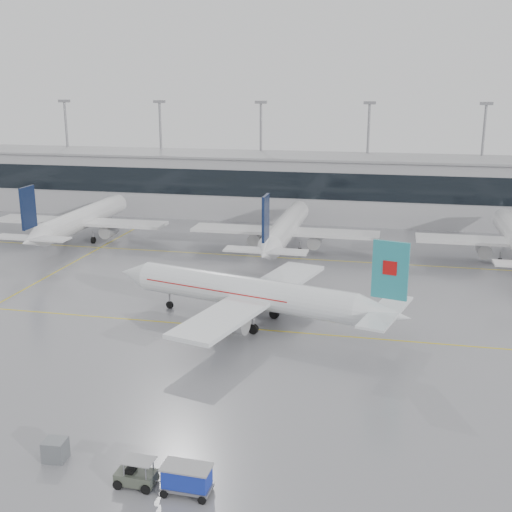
% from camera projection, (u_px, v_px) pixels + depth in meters
% --- Properties ---
extents(ground, '(320.00, 320.00, 0.00)m').
position_uv_depth(ground, '(233.00, 327.00, 70.54)').
color(ground, gray).
rests_on(ground, ground).
extents(taxi_line_main, '(120.00, 0.25, 0.01)m').
position_uv_depth(taxi_line_main, '(233.00, 327.00, 70.54)').
color(taxi_line_main, gold).
rests_on(taxi_line_main, ground).
extents(taxi_line_north, '(120.00, 0.25, 0.01)m').
position_uv_depth(taxi_line_north, '(280.00, 258.00, 98.86)').
color(taxi_line_north, gold).
rests_on(taxi_line_north, ground).
extents(taxi_line_cross, '(0.25, 60.00, 0.01)m').
position_uv_depth(taxi_line_cross, '(54.00, 273.00, 90.79)').
color(taxi_line_cross, gold).
rests_on(taxi_line_cross, ground).
extents(terminal, '(180.00, 15.00, 12.00)m').
position_uv_depth(terminal, '(309.00, 187.00, 127.51)').
color(terminal, '#9E9EA2').
rests_on(terminal, ground).
extents(terminal_glass, '(180.00, 0.20, 5.00)m').
position_uv_depth(terminal_glass, '(304.00, 186.00, 120.00)').
color(terminal_glass, black).
rests_on(terminal_glass, ground).
extents(terminal_roof, '(182.00, 16.00, 0.40)m').
position_uv_depth(terminal_roof, '(309.00, 156.00, 125.90)').
color(terminal_roof, gray).
rests_on(terminal_roof, ground).
extents(light_masts, '(156.40, 1.00, 22.60)m').
position_uv_depth(light_masts, '(313.00, 147.00, 131.27)').
color(light_masts, gray).
rests_on(light_masts, ground).
extents(air_canada_jet, '(35.44, 28.68, 11.21)m').
position_uv_depth(air_canada_jet, '(254.00, 294.00, 70.61)').
color(air_canada_jet, white).
rests_on(air_canada_jet, ground).
extents(parked_jet_b, '(29.64, 36.96, 11.72)m').
position_uv_depth(parked_jet_b, '(81.00, 220.00, 108.48)').
color(parked_jet_b, silver).
rests_on(parked_jet_b, ground).
extents(parked_jet_c, '(29.64, 36.96, 11.72)m').
position_uv_depth(parked_jet_c, '(285.00, 229.00, 101.38)').
color(parked_jet_c, silver).
rests_on(parked_jet_c, ground).
extents(baggage_tug, '(4.03, 1.76, 1.94)m').
position_uv_depth(baggage_tug, '(136.00, 476.00, 42.66)').
color(baggage_tug, '#434A3E').
rests_on(baggage_tug, ground).
extents(baggage_cart, '(3.32, 1.94, 2.01)m').
position_uv_depth(baggage_cart, '(187.00, 478.00, 41.68)').
color(baggage_cart, gray).
rests_on(baggage_cart, ground).
extents(gse_unit, '(1.64, 1.54, 1.55)m').
position_uv_depth(gse_unit, '(55.00, 450.00, 45.54)').
color(gse_unit, slate).
rests_on(gse_unit, ground).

